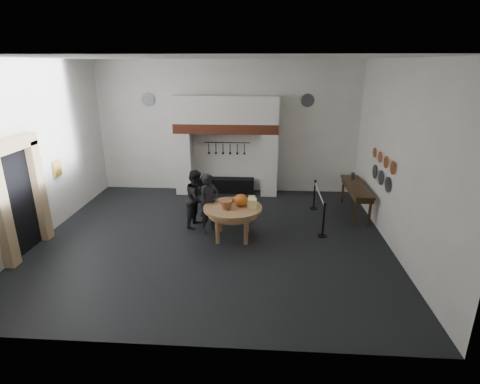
# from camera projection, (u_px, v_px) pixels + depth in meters

# --- Properties ---
(floor) EXTENTS (9.00, 8.00, 0.02)m
(floor) POSITION_uv_depth(u_px,v_px,m) (213.00, 238.00, 9.90)
(floor) COLOR black
(floor) RESTS_ON ground
(ceiling) EXTENTS (9.00, 8.00, 0.02)m
(ceiling) POSITION_uv_depth(u_px,v_px,m) (209.00, 57.00, 8.42)
(ceiling) COLOR silver
(ceiling) RESTS_ON wall_back
(wall_back) EXTENTS (9.00, 0.02, 4.50)m
(wall_back) POSITION_uv_depth(u_px,v_px,m) (227.00, 128.00, 12.93)
(wall_back) COLOR white
(wall_back) RESTS_ON floor
(wall_front) EXTENTS (9.00, 0.02, 4.50)m
(wall_front) POSITION_uv_depth(u_px,v_px,m) (173.00, 220.00, 5.39)
(wall_front) COLOR white
(wall_front) RESTS_ON floor
(wall_left) EXTENTS (0.02, 8.00, 4.50)m
(wall_left) POSITION_uv_depth(u_px,v_px,m) (35.00, 152.00, 9.44)
(wall_left) COLOR white
(wall_left) RESTS_ON floor
(wall_right) EXTENTS (0.02, 8.00, 4.50)m
(wall_right) POSITION_uv_depth(u_px,v_px,m) (399.00, 158.00, 8.88)
(wall_right) COLOR white
(wall_right) RESTS_ON floor
(chimney_pier_left) EXTENTS (0.55, 0.70, 2.15)m
(chimney_pier_left) POSITION_uv_depth(u_px,v_px,m) (185.00, 163.00, 13.08)
(chimney_pier_left) COLOR silver
(chimney_pier_left) RESTS_ON floor
(chimney_pier_right) EXTENTS (0.55, 0.70, 2.15)m
(chimney_pier_right) POSITION_uv_depth(u_px,v_px,m) (269.00, 164.00, 12.90)
(chimney_pier_right) COLOR silver
(chimney_pier_right) RESTS_ON floor
(hearth_brick_band) EXTENTS (3.50, 0.72, 0.32)m
(hearth_brick_band) POSITION_uv_depth(u_px,v_px,m) (226.00, 128.00, 12.58)
(hearth_brick_band) COLOR #9E442B
(hearth_brick_band) RESTS_ON chimney_pier_left
(chimney_hood) EXTENTS (3.50, 0.70, 0.90)m
(chimney_hood) POSITION_uv_depth(u_px,v_px,m) (226.00, 109.00, 12.38)
(chimney_hood) COLOR silver
(chimney_hood) RESTS_ON hearth_brick_band
(iron_range) EXTENTS (1.90, 0.45, 0.50)m
(iron_range) POSITION_uv_depth(u_px,v_px,m) (227.00, 185.00, 13.33)
(iron_range) COLOR black
(iron_range) RESTS_ON floor
(utensil_rail) EXTENTS (1.60, 0.02, 0.02)m
(utensil_rail) POSITION_uv_depth(u_px,v_px,m) (227.00, 143.00, 13.02)
(utensil_rail) COLOR black
(utensil_rail) RESTS_ON wall_back
(door_recess) EXTENTS (0.04, 1.10, 2.50)m
(door_recess) POSITION_uv_depth(u_px,v_px,m) (19.00, 203.00, 8.83)
(door_recess) COLOR black
(door_recess) RESTS_ON floor
(door_jamb_near) EXTENTS (0.22, 0.30, 2.60)m
(door_jamb_near) POSITION_uv_depth(u_px,v_px,m) (2.00, 213.00, 8.15)
(door_jamb_near) COLOR tan
(door_jamb_near) RESTS_ON floor
(door_jamb_far) EXTENTS (0.22, 0.30, 2.60)m
(door_jamb_far) POSITION_uv_depth(u_px,v_px,m) (39.00, 192.00, 9.47)
(door_jamb_far) COLOR tan
(door_jamb_far) RESTS_ON floor
(door_lintel) EXTENTS (0.22, 1.70, 0.30)m
(door_lintel) POSITION_uv_depth(u_px,v_px,m) (10.00, 145.00, 8.36)
(door_lintel) COLOR tan
(door_lintel) RESTS_ON door_jamb_near
(wall_plaque) EXTENTS (0.05, 0.34, 0.44)m
(wall_plaque) POSITION_uv_depth(u_px,v_px,m) (57.00, 168.00, 10.41)
(wall_plaque) COLOR gold
(wall_plaque) RESTS_ON wall_left
(work_table) EXTENTS (1.66, 1.66, 0.07)m
(work_table) POSITION_uv_depth(u_px,v_px,m) (233.00, 208.00, 9.65)
(work_table) COLOR tan
(work_table) RESTS_ON floor
(pumpkin) EXTENTS (0.36, 0.36, 0.31)m
(pumpkin) POSITION_uv_depth(u_px,v_px,m) (241.00, 200.00, 9.67)
(pumpkin) COLOR orange
(pumpkin) RESTS_ON work_table
(cheese_block_big) EXTENTS (0.22, 0.22, 0.24)m
(cheese_block_big) POSITION_uv_depth(u_px,v_px,m) (252.00, 203.00, 9.52)
(cheese_block_big) COLOR #FFED98
(cheese_block_big) RESTS_ON work_table
(cheese_block_small) EXTENTS (0.18, 0.18, 0.20)m
(cheese_block_small) POSITION_uv_depth(u_px,v_px,m) (252.00, 200.00, 9.82)
(cheese_block_small) COLOR #E9DD8B
(cheese_block_small) RESTS_ON work_table
(wicker_basket) EXTENTS (0.35, 0.35, 0.22)m
(wicker_basket) POSITION_uv_depth(u_px,v_px,m) (226.00, 205.00, 9.47)
(wicker_basket) COLOR #9C6039
(wicker_basket) RESTS_ON work_table
(bread_loaf) EXTENTS (0.31, 0.18, 0.13)m
(bread_loaf) POSITION_uv_depth(u_px,v_px,m) (230.00, 200.00, 9.96)
(bread_loaf) COLOR #AC683D
(bread_loaf) RESTS_ON work_table
(visitor_near) EXTENTS (0.71, 0.70, 1.66)m
(visitor_near) POSITION_uv_depth(u_px,v_px,m) (209.00, 203.00, 9.99)
(visitor_near) COLOR black
(visitor_near) RESTS_ON floor
(visitor_far) EXTENTS (0.82, 0.93, 1.63)m
(visitor_far) POSITION_uv_depth(u_px,v_px,m) (197.00, 198.00, 10.40)
(visitor_far) COLOR black
(visitor_far) RESTS_ON floor
(side_table) EXTENTS (0.55, 2.20, 0.06)m
(side_table) POSITION_uv_depth(u_px,v_px,m) (357.00, 186.00, 11.24)
(side_table) COLOR #3A2915
(side_table) RESTS_ON floor
(pewter_jug) EXTENTS (0.12, 0.12, 0.22)m
(pewter_jug) POSITION_uv_depth(u_px,v_px,m) (353.00, 176.00, 11.76)
(pewter_jug) COLOR #4C4D51
(pewter_jug) RESTS_ON side_table
(copper_pan_a) EXTENTS (0.03, 0.34, 0.34)m
(copper_pan_a) POSITION_uv_depth(u_px,v_px,m) (393.00, 168.00, 9.17)
(copper_pan_a) COLOR #C6662D
(copper_pan_a) RESTS_ON wall_right
(copper_pan_b) EXTENTS (0.03, 0.32, 0.32)m
(copper_pan_b) POSITION_uv_depth(u_px,v_px,m) (386.00, 162.00, 9.69)
(copper_pan_b) COLOR #C6662D
(copper_pan_b) RESTS_ON wall_right
(copper_pan_c) EXTENTS (0.03, 0.30, 0.30)m
(copper_pan_c) POSITION_uv_depth(u_px,v_px,m) (380.00, 157.00, 10.21)
(copper_pan_c) COLOR #C6662D
(copper_pan_c) RESTS_ON wall_right
(copper_pan_d) EXTENTS (0.03, 0.28, 0.28)m
(copper_pan_d) POSITION_uv_depth(u_px,v_px,m) (375.00, 152.00, 10.73)
(copper_pan_d) COLOR #C6662D
(copper_pan_d) RESTS_ON wall_right
(pewter_plate_left) EXTENTS (0.03, 0.40, 0.40)m
(pewter_plate_left) POSITION_uv_depth(u_px,v_px,m) (388.00, 185.00, 9.52)
(pewter_plate_left) COLOR #4C4C51
(pewter_plate_left) RESTS_ON wall_right
(pewter_plate_mid) EXTENTS (0.03, 0.40, 0.40)m
(pewter_plate_mid) POSITION_uv_depth(u_px,v_px,m) (381.00, 178.00, 10.09)
(pewter_plate_mid) COLOR #4C4C51
(pewter_plate_mid) RESTS_ON wall_right
(pewter_plate_right) EXTENTS (0.03, 0.40, 0.40)m
(pewter_plate_right) POSITION_uv_depth(u_px,v_px,m) (375.00, 172.00, 10.66)
(pewter_plate_right) COLOR #4C4C51
(pewter_plate_right) RESTS_ON wall_right
(pewter_plate_back_left) EXTENTS (0.44, 0.03, 0.44)m
(pewter_plate_back_left) POSITION_uv_depth(u_px,v_px,m) (148.00, 99.00, 12.75)
(pewter_plate_back_left) COLOR #4C4C51
(pewter_plate_back_left) RESTS_ON wall_back
(pewter_plate_back_right) EXTENTS (0.44, 0.03, 0.44)m
(pewter_plate_back_right) POSITION_uv_depth(u_px,v_px,m) (308.00, 100.00, 12.41)
(pewter_plate_back_right) COLOR #4C4C51
(pewter_plate_back_right) RESTS_ON wall_back
(barrier_post_near) EXTENTS (0.05, 0.05, 0.90)m
(barrier_post_near) POSITION_uv_depth(u_px,v_px,m) (324.00, 221.00, 9.84)
(barrier_post_near) COLOR black
(barrier_post_near) RESTS_ON floor
(barrier_post_far) EXTENTS (0.05, 0.05, 0.90)m
(barrier_post_far) POSITION_uv_depth(u_px,v_px,m) (314.00, 195.00, 11.72)
(barrier_post_far) COLOR black
(barrier_post_far) RESTS_ON floor
(barrier_rope) EXTENTS (0.04, 2.00, 0.04)m
(barrier_rope) POSITION_uv_depth(u_px,v_px,m) (320.00, 194.00, 10.65)
(barrier_rope) COLOR silver
(barrier_rope) RESTS_ON barrier_post_near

